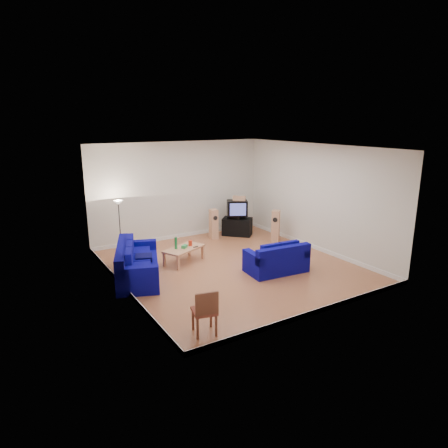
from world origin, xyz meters
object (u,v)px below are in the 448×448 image
sofa_loveseat (277,261)px  coffee_table (184,250)px  television (237,208)px  sofa_three_seat (136,266)px  tv_stand (237,227)px

sofa_loveseat → coffee_table: bearing=137.8°
sofa_loveseat → coffee_table: size_ratio=1.23×
television → sofa_three_seat: bearing=-129.0°
sofa_loveseat → television: (0.97, 3.41, 0.67)m
television → sofa_loveseat: bearing=-79.0°
sofa_three_seat → sofa_loveseat: size_ratio=1.51×
tv_stand → coffee_table: bearing=-105.8°
coffee_table → tv_stand: tv_stand is taller
coffee_table → tv_stand: (2.77, 1.53, -0.08)m
sofa_three_seat → sofa_loveseat: sofa_three_seat is taller
tv_stand → television: (-0.03, -0.03, 0.67)m
sofa_loveseat → television: bearing=79.3°
television → coffee_table: bearing=-124.4°
sofa_three_seat → television: television is taller
sofa_three_seat → tv_stand: bearing=134.6°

